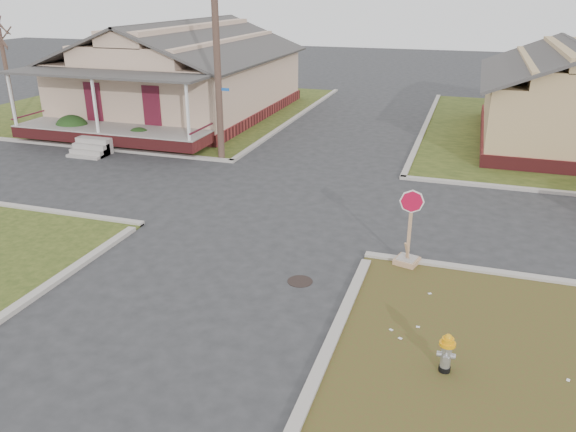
% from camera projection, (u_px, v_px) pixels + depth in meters
% --- Properties ---
extents(ground, '(120.00, 120.00, 0.00)m').
position_uv_depth(ground, '(228.00, 261.00, 15.18)').
color(ground, '#2A2B2D').
rests_on(ground, ground).
extents(verge_far_left, '(19.00, 19.00, 0.05)m').
position_uv_depth(verge_far_left, '(153.00, 107.00, 34.77)').
color(verge_far_left, '#314017').
rests_on(verge_far_left, ground).
extents(curbs, '(80.00, 40.00, 0.12)m').
position_uv_depth(curbs, '(286.00, 200.00, 19.59)').
color(curbs, '#ADA59C').
rests_on(curbs, ground).
extents(manhole, '(0.64, 0.64, 0.01)m').
position_uv_depth(manhole, '(300.00, 281.00, 14.11)').
color(manhole, black).
rests_on(manhole, ground).
extents(corner_house, '(10.10, 15.50, 5.30)m').
position_uv_depth(corner_house, '(183.00, 75.00, 31.90)').
color(corner_house, maroon).
rests_on(corner_house, ground).
extents(side_house_yellow, '(7.60, 11.60, 4.70)m').
position_uv_depth(side_house_yellow, '(568.00, 97.00, 26.03)').
color(side_house_yellow, maroon).
rests_on(side_house_yellow, ground).
extents(utility_pole, '(1.80, 0.28, 9.00)m').
position_uv_depth(utility_pole, '(217.00, 47.00, 22.48)').
color(utility_pole, '#442E27').
rests_on(utility_pole, ground).
extents(tree_far_left, '(0.22, 0.22, 4.90)m').
position_uv_depth(tree_far_left, '(7.00, 76.00, 29.99)').
color(tree_far_left, '#442E27').
rests_on(tree_far_left, verge_far_left).
extents(fire_hydrant, '(0.31, 0.31, 0.82)m').
position_uv_depth(fire_hydrant, '(447.00, 351.00, 10.57)').
color(fire_hydrant, black).
rests_on(fire_hydrant, ground).
extents(stop_sign, '(0.59, 0.58, 2.08)m').
position_uv_depth(stop_sign, '(408.00, 248.00, 14.77)').
color(stop_sign, tan).
rests_on(stop_sign, ground).
extents(hedge_left, '(1.55, 1.27, 1.18)m').
position_uv_depth(hedge_left, '(72.00, 128.00, 26.83)').
color(hedge_left, '#1D3B15').
rests_on(hedge_left, verge_far_left).
extents(hedge_right, '(1.28, 1.05, 0.98)m').
position_uv_depth(hedge_right, '(139.00, 137.00, 25.69)').
color(hedge_right, '#1D3B15').
rests_on(hedge_right, verge_far_left).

